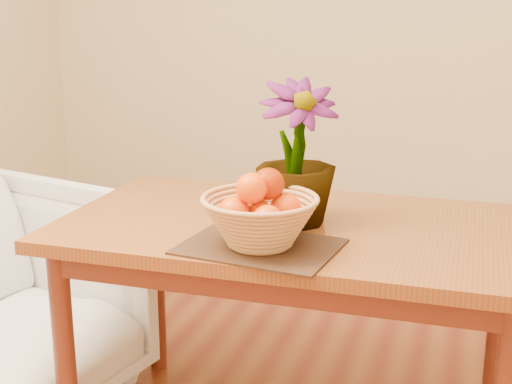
% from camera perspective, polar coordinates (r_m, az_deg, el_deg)
% --- Properties ---
extents(wall_back, '(4.00, 0.02, 2.70)m').
position_cam_1_polar(wall_back, '(3.97, 10.35, 14.22)').
color(wall_back, beige).
rests_on(wall_back, floor).
extents(table, '(1.40, 0.80, 0.75)m').
position_cam_1_polar(table, '(2.17, 3.06, -4.62)').
color(table, brown).
rests_on(table, floor).
extents(placemat, '(0.44, 0.36, 0.01)m').
position_cam_1_polar(placemat, '(1.93, 0.31, -4.37)').
color(placemat, '#331E12').
rests_on(placemat, table).
extents(wicker_basket, '(0.32, 0.32, 0.13)m').
position_cam_1_polar(wicker_basket, '(1.91, 0.32, -2.47)').
color(wicker_basket, tan).
rests_on(wicker_basket, placemat).
extents(orange_pile, '(0.21, 0.20, 0.16)m').
position_cam_1_polar(orange_pile, '(1.89, 0.43, -0.71)').
color(orange_pile, '#DB3903').
rests_on(orange_pile, wicker_basket).
extents(potted_plant, '(0.33, 0.33, 0.43)m').
position_cam_1_polar(potted_plant, '(2.09, 3.24, 3.12)').
color(potted_plant, '#164012').
rests_on(potted_plant, table).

